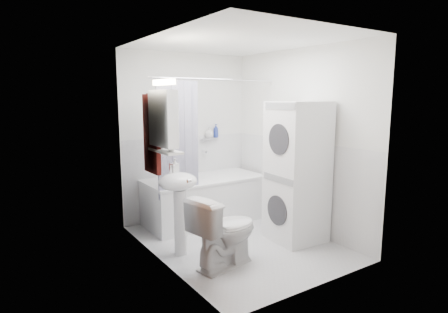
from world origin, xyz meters
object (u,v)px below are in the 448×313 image
toilet (225,231)px  washer_dryer (297,172)px  bathtub (204,197)px  sink (179,194)px

toilet → washer_dryer: bearing=-94.1°
bathtub → washer_dryer: washer_dryer is taller
sink → washer_dryer: size_ratio=0.60×
toilet → bathtub: bearing=-33.0°
sink → toilet: 0.67m
washer_dryer → toilet: bearing=-169.2°
bathtub → washer_dryer: (0.61, -1.22, 0.51)m
washer_dryer → toilet: (-1.16, -0.14, -0.48)m
sink → washer_dryer: bearing=-14.9°
bathtub → toilet: size_ratio=2.16×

